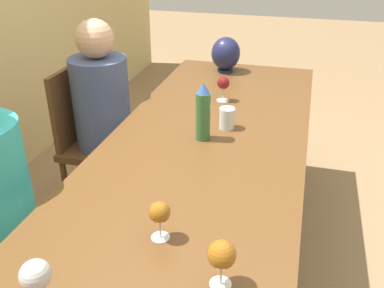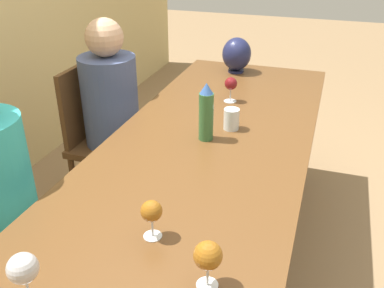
{
  "view_description": "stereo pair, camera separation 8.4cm",
  "coord_description": "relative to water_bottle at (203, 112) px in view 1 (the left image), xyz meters",
  "views": [
    {
      "loc": [
        -1.6,
        -0.39,
        1.64
      ],
      "look_at": [
        -0.17,
        0.0,
        0.86
      ],
      "focal_mm": 40.0,
      "sensor_mm": 36.0,
      "label": 1
    },
    {
      "loc": [
        -1.57,
        -0.47,
        1.64
      ],
      "look_at": [
        -0.17,
        0.0,
        0.86
      ],
      "focal_mm": 40.0,
      "sensor_mm": 36.0,
      "label": 2
    }
  ],
  "objects": [
    {
      "name": "wine_glass_3",
      "position": [
        -0.84,
        -0.26,
        -0.03
      ],
      "size": [
        0.08,
        0.08,
        0.14
      ],
      "color": "silver",
      "rests_on": "dining_table"
    },
    {
      "name": "wine_glass_0",
      "position": [
        -0.7,
        -0.04,
        -0.04
      ],
      "size": [
        0.07,
        0.07,
        0.13
      ],
      "color": "silver",
      "rests_on": "dining_table"
    },
    {
      "name": "ground_plane",
      "position": [
        -0.08,
        -0.02,
        -0.89
      ],
      "size": [
        14.0,
        14.0,
        0.0
      ],
      "primitive_type": "plane",
      "color": "#937551"
    },
    {
      "name": "wine_glass_2",
      "position": [
        -1.03,
        0.16,
        -0.02
      ],
      "size": [
        0.08,
        0.08,
        0.15
      ],
      "color": "silver",
      "rests_on": "dining_table"
    },
    {
      "name": "wine_glass_1",
      "position": [
        0.48,
        0.01,
        -0.03
      ],
      "size": [
        0.07,
        0.07,
        0.14
      ],
      "color": "silver",
      "rests_on": "dining_table"
    },
    {
      "name": "vase",
      "position": [
        0.99,
        0.1,
        -0.01
      ],
      "size": [
        0.18,
        0.18,
        0.22
      ],
      "color": "#1E234C",
      "rests_on": "dining_table"
    },
    {
      "name": "dining_table",
      "position": [
        -0.08,
        -0.02,
        -0.2
      ],
      "size": [
        2.5,
        0.88,
        0.76
      ],
      "color": "brown",
      "rests_on": "ground_plane"
    },
    {
      "name": "person_far",
      "position": [
        0.37,
        0.67,
        -0.25
      ],
      "size": [
        0.32,
        0.32,
        1.19
      ],
      "color": "#2D2D38",
      "rests_on": "ground_plane"
    },
    {
      "name": "water_bottle",
      "position": [
        0.0,
        0.0,
        0.0
      ],
      "size": [
        0.07,
        0.07,
        0.27
      ],
      "color": "#336638",
      "rests_on": "dining_table"
    },
    {
      "name": "chair_far",
      "position": [
        0.37,
        0.76,
        -0.4
      ],
      "size": [
        0.44,
        0.44,
        0.91
      ],
      "color": "brown",
      "rests_on": "ground_plane"
    },
    {
      "name": "water_tumbler",
      "position": [
        0.14,
        -0.08,
        -0.08
      ],
      "size": [
        0.07,
        0.07,
        0.1
      ],
      "color": "silver",
      "rests_on": "dining_table"
    }
  ]
}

